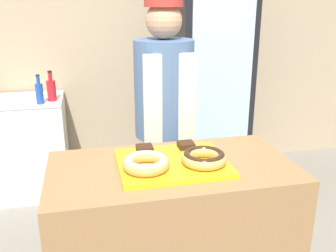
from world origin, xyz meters
name	(u,v)px	position (x,y,z in m)	size (l,w,h in m)	color
wall_back	(123,43)	(0.00, 2.13, 1.35)	(8.00, 0.06, 2.70)	tan
display_counter	(172,244)	(0.00, 0.00, 0.48)	(1.26, 0.66, 0.96)	#997047
serving_tray	(172,163)	(0.00, 0.00, 0.97)	(0.55, 0.44, 0.02)	yellow
donut_light_glaze	(146,163)	(-0.15, -0.06, 1.01)	(0.23, 0.23, 0.06)	tan
donut_chocolate_glaze	(204,157)	(0.15, -0.06, 1.01)	(0.23, 0.23, 0.06)	tan
brownie_back_left	(145,149)	(-0.12, 0.16, 1.00)	(0.09, 0.09, 0.03)	#382111
brownie_back_right	(186,145)	(0.12, 0.16, 1.00)	(0.09, 0.09, 0.03)	#382111
baker_person	(164,124)	(0.11, 0.70, 0.95)	(0.40, 0.40, 1.80)	#4C4C51
beverage_fridge	(211,84)	(0.82, 1.76, 0.97)	(0.70, 0.59, 1.94)	black
chest_freezer	(16,147)	(-1.07, 1.77, 0.46)	(0.92, 0.60, 0.92)	silver
bottle_red	(51,89)	(-0.69, 1.65, 1.02)	(0.08, 0.08, 0.26)	red
bottle_blue	(39,93)	(-0.79, 1.57, 1.02)	(0.06, 0.06, 0.25)	#1E4CB2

